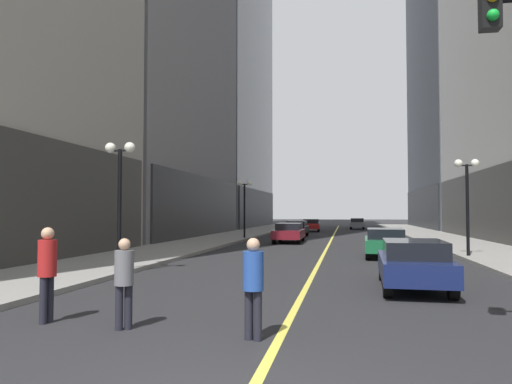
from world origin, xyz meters
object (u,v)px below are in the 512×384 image
(street_lamp_right_mid, at_px, (467,185))
(pedestrian_in_blue_hoodie, at_px, (253,281))
(car_red, at_px, (311,225))
(pedestrian_in_grey_suit, at_px, (124,277))
(street_lamp_left_far, at_px, (245,196))
(car_maroon, at_px, (289,232))
(street_lamp_left_near, at_px, (120,177))
(car_black, at_px, (297,228))
(car_grey, at_px, (357,223))
(car_navy, at_px, (413,262))
(pedestrian_in_red_jacket, at_px, (47,267))
(car_green, at_px, (385,241))

(street_lamp_right_mid, bearing_deg, pedestrian_in_blue_hoodie, -114.20)
(car_red, bearing_deg, pedestrian_in_grey_suit, -90.29)
(car_red, xyz_separation_m, street_lamp_left_far, (-3.84, -16.40, 2.54))
(car_maroon, bearing_deg, street_lamp_left_near, -101.76)
(car_black, height_order, pedestrian_in_blue_hoodie, pedestrian_in_blue_hoodie)
(car_maroon, relative_size, pedestrian_in_blue_hoodie, 2.87)
(car_grey, distance_m, street_lamp_left_far, 26.39)
(car_red, distance_m, street_lamp_left_far, 17.04)
(pedestrian_in_blue_hoodie, distance_m, pedestrian_in_grey_suit, 2.40)
(car_black, distance_m, street_lamp_left_far, 6.92)
(pedestrian_in_blue_hoodie, relative_size, street_lamp_left_near, 0.37)
(car_navy, distance_m, street_lamp_left_near, 9.74)
(car_maroon, height_order, street_lamp_left_near, street_lamp_left_near)
(car_grey, height_order, street_lamp_right_mid, street_lamp_right_mid)
(car_navy, bearing_deg, car_red, 98.02)
(pedestrian_in_blue_hoodie, relative_size, pedestrian_in_red_jacket, 0.92)
(car_green, distance_m, car_red, 29.54)
(car_red, bearing_deg, street_lamp_left_near, -95.93)
(car_green, xyz_separation_m, car_black, (-5.88, 18.12, -0.00))
(car_green, xyz_separation_m, pedestrian_in_blue_hoodie, (-3.26, -15.42, 0.24))
(car_green, xyz_separation_m, street_lamp_left_near, (-9.26, -7.97, 2.54))
(pedestrian_in_grey_suit, bearing_deg, street_lamp_left_far, 97.41)
(car_grey, bearing_deg, car_red, -120.90)
(car_green, distance_m, car_grey, 37.37)
(car_red, distance_m, pedestrian_in_blue_hoodie, 44.51)
(car_maroon, height_order, street_lamp_left_far, street_lamp_left_far)
(car_red, relative_size, street_lamp_right_mid, 0.99)
(car_red, bearing_deg, car_navy, -81.98)
(street_lamp_left_near, bearing_deg, street_lamp_left_far, 90.00)
(car_maroon, bearing_deg, car_black, 92.16)
(car_grey, relative_size, pedestrian_in_blue_hoodie, 2.78)
(car_navy, height_order, car_green, same)
(pedestrian_in_blue_hoodie, bearing_deg, pedestrian_in_red_jacket, 173.00)
(car_grey, bearing_deg, pedestrian_in_grey_suit, -95.67)
(car_maroon, relative_size, street_lamp_left_near, 1.07)
(car_black, bearing_deg, car_green, -72.02)
(car_green, bearing_deg, car_grey, 90.66)
(car_grey, xyz_separation_m, pedestrian_in_red_jacket, (-6.87, -52.30, 0.33))
(car_maroon, bearing_deg, street_lamp_right_mid, -47.83)
(car_maroon, distance_m, pedestrian_in_grey_suit, 24.92)
(car_grey, relative_size, pedestrian_in_red_jacket, 2.57)
(car_green, distance_m, car_maroon, 11.25)
(car_maroon, xyz_separation_m, street_lamp_left_near, (-3.69, -17.74, 2.54))
(car_maroon, distance_m, street_lamp_right_mid, 13.80)
(car_green, bearing_deg, pedestrian_in_red_jacket, -116.06)
(pedestrian_in_red_jacket, bearing_deg, pedestrian_in_grey_suit, -7.50)
(car_green, height_order, street_lamp_left_far, street_lamp_left_far)
(car_maroon, bearing_deg, street_lamp_left_far, 142.24)
(car_red, bearing_deg, car_grey, 59.10)
(car_navy, xyz_separation_m, car_green, (-0.01, 9.52, 0.00))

